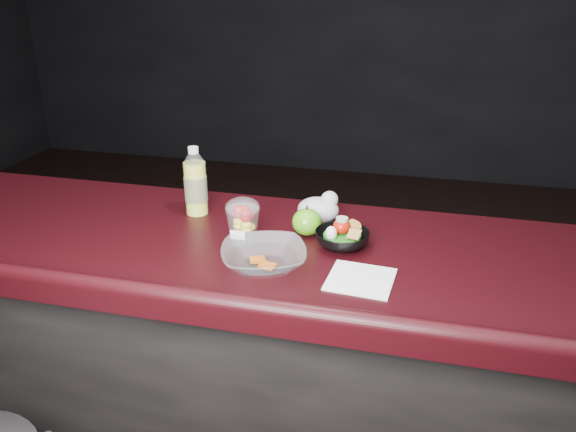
% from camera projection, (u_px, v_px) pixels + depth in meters
% --- Properties ---
extents(counter, '(4.06, 0.71, 1.02)m').
position_uv_depth(counter, '(266.00, 386.00, 1.79)').
color(counter, black).
rests_on(counter, ground).
extents(lemonade_bottle, '(0.07, 0.07, 0.22)m').
position_uv_depth(lemonade_bottle, '(196.00, 186.00, 1.76)').
color(lemonade_bottle, '#E1ED3D').
rests_on(lemonade_bottle, counter).
extents(fruit_cup, '(0.10, 0.10, 0.14)m').
position_uv_depth(fruit_cup, '(243.00, 221.00, 1.56)').
color(fruit_cup, white).
rests_on(fruit_cup, counter).
extents(green_apple, '(0.09, 0.09, 0.09)m').
position_uv_depth(green_apple, '(307.00, 222.00, 1.63)').
color(green_apple, '#267F0E').
rests_on(green_apple, counter).
extents(plastic_bag, '(0.13, 0.11, 0.09)m').
position_uv_depth(plastic_bag, '(320.00, 208.00, 1.72)').
color(plastic_bag, silver).
rests_on(plastic_bag, counter).
extents(snack_bowl, '(0.19, 0.19, 0.08)m').
position_uv_depth(snack_bowl, '(342.00, 238.00, 1.56)').
color(snack_bowl, black).
rests_on(snack_bowl, counter).
extents(takeout_bowl, '(0.28, 0.28, 0.05)m').
position_uv_depth(takeout_bowl, '(264.00, 257.00, 1.45)').
color(takeout_bowl, silver).
rests_on(takeout_bowl, counter).
extents(paper_napkin, '(0.17, 0.17, 0.00)m').
position_uv_depth(paper_napkin, '(361.00, 279.00, 1.40)').
color(paper_napkin, white).
rests_on(paper_napkin, counter).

